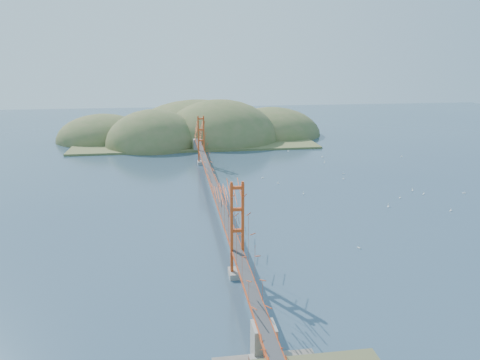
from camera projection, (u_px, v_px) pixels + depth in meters
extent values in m
plane|color=#2F485F|center=(213.00, 201.00, 84.65)|extent=(320.00, 320.00, 0.00)
cube|color=gray|center=(237.00, 273.00, 55.91)|extent=(2.00, 2.40, 0.70)
cube|color=gray|center=(202.00, 163.00, 113.21)|extent=(2.00, 2.40, 0.70)
cube|color=#BA3B14|center=(213.00, 183.00, 83.80)|extent=(1.40, 92.00, 0.16)
cube|color=#BA3B14|center=(213.00, 185.00, 83.85)|extent=(1.33, 92.00, 0.24)
cube|color=#38383A|center=(213.00, 183.00, 83.77)|extent=(1.19, 92.00, 0.03)
cube|color=gray|center=(264.00, 342.00, 40.29)|extent=(2.00, 2.20, 3.30)
cube|color=gray|center=(197.00, 145.00, 128.16)|extent=(2.20, 2.60, 3.30)
cube|color=gray|center=(269.00, 358.00, 38.43)|extent=(0.50, 0.70, 2.95)
cylinder|color=white|center=(273.00, 356.00, 38.67)|extent=(0.03, 0.03, 1.00)
cube|color=olive|center=(194.00, 139.00, 145.71)|extent=(70.00, 40.00, 0.60)
ellipsoid|color=olive|center=(154.00, 146.00, 136.40)|extent=(28.00, 28.00, 21.00)
ellipsoid|color=olive|center=(220.00, 140.00, 145.02)|extent=(36.00, 36.00, 25.00)
ellipsoid|color=olive|center=(271.00, 135.00, 155.25)|extent=(32.00, 32.00, 18.00)
ellipsoid|color=olive|center=(103.00, 140.00, 145.56)|extent=(28.00, 28.00, 16.00)
ellipsoid|color=olive|center=(198.00, 132.00, 159.43)|extent=(44.00, 44.00, 22.00)
cube|color=white|center=(359.00, 248.00, 63.99)|extent=(0.40, 0.53, 0.09)
cylinder|color=white|center=(359.00, 246.00, 63.91)|extent=(0.01, 0.01, 0.56)
cube|color=white|center=(288.00, 151.00, 128.30)|extent=(0.62, 0.35, 0.11)
cylinder|color=white|center=(288.00, 150.00, 128.21)|extent=(0.02, 0.02, 0.65)
cube|color=white|center=(344.00, 179.00, 99.48)|extent=(0.34, 0.52, 0.09)
cylinder|color=white|center=(344.00, 178.00, 99.41)|extent=(0.01, 0.01, 0.54)
cube|color=white|center=(423.00, 194.00, 88.68)|extent=(0.58, 0.47, 0.10)
cylinder|color=white|center=(424.00, 192.00, 88.60)|extent=(0.02, 0.02, 0.62)
cube|color=white|center=(278.00, 183.00, 96.14)|extent=(0.39, 0.49, 0.09)
cylinder|color=white|center=(278.00, 182.00, 96.07)|extent=(0.01, 0.01, 0.52)
cube|color=white|center=(412.00, 190.00, 90.98)|extent=(0.56, 0.57, 0.11)
cylinder|color=white|center=(413.00, 189.00, 90.89)|extent=(0.02, 0.02, 0.66)
cube|color=white|center=(400.00, 198.00, 86.37)|extent=(0.29, 0.50, 0.09)
cylinder|color=white|center=(400.00, 196.00, 86.30)|extent=(0.01, 0.01, 0.51)
cube|color=white|center=(323.00, 157.00, 120.82)|extent=(0.44, 0.65, 0.11)
cylinder|color=white|center=(323.00, 156.00, 120.74)|extent=(0.02, 0.02, 0.68)
cube|color=white|center=(343.00, 174.00, 103.98)|extent=(0.54, 0.36, 0.09)
cylinder|color=white|center=(343.00, 172.00, 103.90)|extent=(0.01, 0.01, 0.56)
cube|color=white|center=(303.00, 194.00, 88.91)|extent=(0.17, 0.48, 0.09)
cylinder|color=white|center=(303.00, 192.00, 88.84)|extent=(0.01, 0.01, 0.52)
cube|color=white|center=(451.00, 211.00, 79.13)|extent=(0.51, 0.24, 0.09)
cylinder|color=white|center=(451.00, 209.00, 79.06)|extent=(0.01, 0.01, 0.53)
cube|color=white|center=(402.00, 157.00, 121.16)|extent=(0.52, 0.32, 0.09)
cylinder|color=white|center=(402.00, 156.00, 121.09)|extent=(0.01, 0.01, 0.54)
cube|color=white|center=(324.00, 162.00, 114.74)|extent=(0.49, 0.52, 0.10)
cylinder|color=white|center=(324.00, 161.00, 114.67)|extent=(0.02, 0.02, 0.59)
cube|color=white|center=(388.00, 207.00, 81.37)|extent=(0.35, 0.63, 0.11)
cylinder|color=white|center=(388.00, 205.00, 81.29)|extent=(0.02, 0.02, 0.65)
cube|color=white|center=(464.00, 193.00, 89.26)|extent=(0.56, 0.44, 0.10)
cylinder|color=white|center=(464.00, 192.00, 89.18)|extent=(0.02, 0.02, 0.60)
cube|color=white|center=(263.00, 178.00, 100.19)|extent=(0.54, 0.22, 0.09)
cylinder|color=white|center=(263.00, 177.00, 100.12)|extent=(0.02, 0.02, 0.57)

